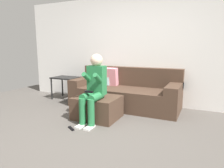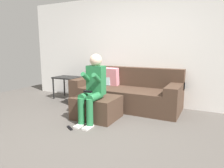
{
  "view_description": "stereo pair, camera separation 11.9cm",
  "coord_description": "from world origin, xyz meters",
  "px_view_note": "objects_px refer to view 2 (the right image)",
  "views": [
    {
      "loc": [
        1.44,
        -2.31,
        1.28
      ],
      "look_at": [
        -0.22,
        1.27,
        0.58
      ],
      "focal_mm": 32.59,
      "sensor_mm": 36.0,
      "label": 1
    },
    {
      "loc": [
        1.55,
        -2.26,
        1.28
      ],
      "look_at": [
        -0.22,
        1.27,
        0.58
      ],
      "focal_mm": 32.59,
      "sensor_mm": 36.0,
      "label": 2
    }
  ],
  "objects_px": {
    "person_seated": "(93,86)",
    "side_table": "(68,80)",
    "couch_sectional": "(125,93)",
    "ottoman": "(97,107)",
    "remote_near_ottoman": "(70,128)"
  },
  "relations": [
    {
      "from": "person_seated",
      "to": "remote_near_ottoman",
      "type": "relative_size",
      "value": 6.83
    },
    {
      "from": "couch_sectional",
      "to": "side_table",
      "type": "bearing_deg",
      "value": 179.62
    },
    {
      "from": "couch_sectional",
      "to": "person_seated",
      "type": "xyz_separation_m",
      "value": [
        -0.13,
        -1.12,
        0.32
      ]
    },
    {
      "from": "couch_sectional",
      "to": "ottoman",
      "type": "height_order",
      "value": "couch_sectional"
    },
    {
      "from": "side_table",
      "to": "couch_sectional",
      "type": "bearing_deg",
      "value": -0.38
    },
    {
      "from": "remote_near_ottoman",
      "to": "couch_sectional",
      "type": "bearing_deg",
      "value": 111.96
    },
    {
      "from": "side_table",
      "to": "ottoman",
      "type": "bearing_deg",
      "value": -33.54
    },
    {
      "from": "couch_sectional",
      "to": "ottoman",
      "type": "distance_m",
      "value": 0.95
    },
    {
      "from": "person_seated",
      "to": "side_table",
      "type": "height_order",
      "value": "person_seated"
    },
    {
      "from": "ottoman",
      "to": "remote_near_ottoman",
      "type": "bearing_deg",
      "value": -101.05
    },
    {
      "from": "ottoman",
      "to": "side_table",
      "type": "xyz_separation_m",
      "value": [
        -1.42,
        0.94,
        0.28
      ]
    },
    {
      "from": "couch_sectional",
      "to": "side_table",
      "type": "relative_size",
      "value": 3.66
    },
    {
      "from": "person_seated",
      "to": "side_table",
      "type": "xyz_separation_m",
      "value": [
        -1.46,
        1.13,
        -0.16
      ]
    },
    {
      "from": "person_seated",
      "to": "ottoman",
      "type": "bearing_deg",
      "value": 102.85
    },
    {
      "from": "ottoman",
      "to": "side_table",
      "type": "bearing_deg",
      "value": 146.46
    }
  ]
}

